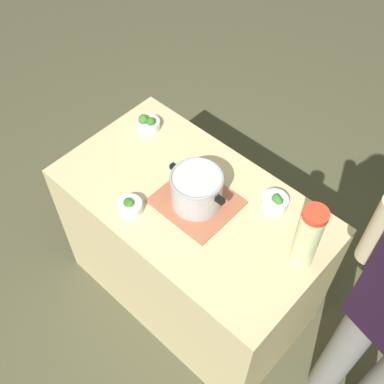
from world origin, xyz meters
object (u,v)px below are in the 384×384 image
broccoli_bowl_front (130,206)px  broccoli_bowl_center (275,202)px  broccoli_bowl_back (148,124)px  lemonade_pitcher (308,237)px  cooking_pot (197,189)px

broccoli_bowl_front → broccoli_bowl_center: bearing=44.7°
broccoli_bowl_front → broccoli_bowl_back: broccoli_bowl_back is taller
lemonade_pitcher → broccoli_bowl_front: size_ratio=2.93×
broccoli_bowl_front → broccoli_bowl_back: 0.51m
cooking_pot → broccoli_bowl_center: size_ratio=2.55×
broccoli_bowl_back → lemonade_pitcher: bearing=-6.0°
lemonade_pitcher → broccoli_bowl_front: lemonade_pitcher is taller
cooking_pot → broccoli_bowl_center: bearing=38.5°
cooking_pot → lemonade_pitcher: size_ratio=0.92×
lemonade_pitcher → broccoli_bowl_center: lemonade_pitcher is taller
lemonade_pitcher → broccoli_bowl_back: 1.01m
broccoli_bowl_back → broccoli_bowl_front: bearing=-52.8°
cooking_pot → broccoli_bowl_back: cooking_pot is taller
cooking_pot → lemonade_pitcher: bearing=8.1°
broccoli_bowl_center → broccoli_bowl_back: bearing=-177.3°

